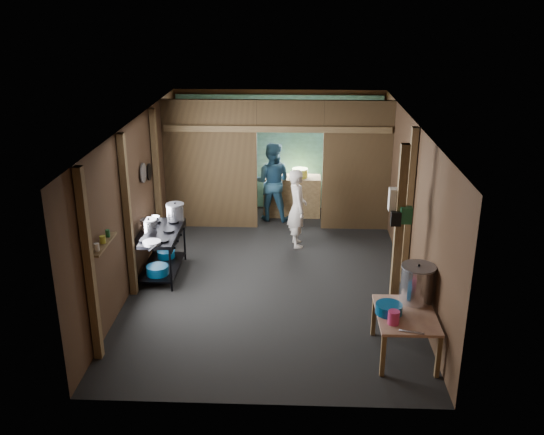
{
  "coord_description": "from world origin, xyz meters",
  "views": [
    {
      "loc": [
        0.38,
        -9.29,
        4.5
      ],
      "look_at": [
        0.0,
        -0.2,
        1.1
      ],
      "focal_mm": 39.69,
      "sensor_mm": 36.0,
      "label": 1
    }
  ],
  "objects_px": {
    "prep_table": "(404,334)",
    "yellow_tub": "(300,173)",
    "pink_bucket": "(394,317)",
    "gas_range": "(161,253)",
    "cook": "(297,208)",
    "stove_pot_large": "(175,212)",
    "stock_pot": "(417,284)"
  },
  "relations": [
    {
      "from": "prep_table",
      "to": "stock_pot",
      "type": "bearing_deg",
      "value": 62.27
    },
    {
      "from": "stock_pot",
      "to": "yellow_tub",
      "type": "distance_m",
      "value": 5.21
    },
    {
      "from": "stove_pot_large",
      "to": "prep_table",
      "type": "bearing_deg",
      "value": -38.6
    },
    {
      "from": "prep_table",
      "to": "stock_pot",
      "type": "xyz_separation_m",
      "value": [
        0.19,
        0.36,
        0.55
      ]
    },
    {
      "from": "prep_table",
      "to": "yellow_tub",
      "type": "bearing_deg",
      "value": 104.41
    },
    {
      "from": "prep_table",
      "to": "pink_bucket",
      "type": "relative_size",
      "value": 5.92
    },
    {
      "from": "yellow_tub",
      "to": "gas_range",
      "type": "bearing_deg",
      "value": -127.48
    },
    {
      "from": "gas_range",
      "to": "cook",
      "type": "height_order",
      "value": "cook"
    },
    {
      "from": "stove_pot_large",
      "to": "stock_pot",
      "type": "relative_size",
      "value": 0.6
    },
    {
      "from": "gas_range",
      "to": "cook",
      "type": "xyz_separation_m",
      "value": [
        2.29,
        1.37,
        0.35
      ]
    },
    {
      "from": "cook",
      "to": "stock_pot",
      "type": "bearing_deg",
      "value": -164.43
    },
    {
      "from": "prep_table",
      "to": "yellow_tub",
      "type": "height_order",
      "value": "yellow_tub"
    },
    {
      "from": "gas_range",
      "to": "stove_pot_large",
      "type": "height_order",
      "value": "stove_pot_large"
    },
    {
      "from": "cook",
      "to": "pink_bucket",
      "type": "bearing_deg",
      "value": -173.2
    },
    {
      "from": "gas_range",
      "to": "stock_pot",
      "type": "height_order",
      "value": "stock_pot"
    },
    {
      "from": "stove_pot_large",
      "to": "yellow_tub",
      "type": "distance_m",
      "value": 3.32
    },
    {
      "from": "pink_bucket",
      "to": "gas_range",
      "type": "bearing_deg",
      "value": 144.06
    },
    {
      "from": "stock_pot",
      "to": "pink_bucket",
      "type": "bearing_deg",
      "value": -122.46
    },
    {
      "from": "stock_pot",
      "to": "prep_table",
      "type": "bearing_deg",
      "value": -117.73
    },
    {
      "from": "gas_range",
      "to": "yellow_tub",
      "type": "bearing_deg",
      "value": 52.52
    },
    {
      "from": "stove_pot_large",
      "to": "pink_bucket",
      "type": "height_order",
      "value": "stove_pot_large"
    },
    {
      "from": "gas_range",
      "to": "stove_pot_large",
      "type": "bearing_deg",
      "value": 72.68
    },
    {
      "from": "prep_table",
      "to": "stock_pot",
      "type": "height_order",
      "value": "stock_pot"
    },
    {
      "from": "prep_table",
      "to": "stove_pot_large",
      "type": "height_order",
      "value": "stove_pot_large"
    },
    {
      "from": "stove_pot_large",
      "to": "gas_range",
      "type": "bearing_deg",
      "value": -107.32
    },
    {
      "from": "prep_table",
      "to": "stove_pot_large",
      "type": "relative_size",
      "value": 3.27
    },
    {
      "from": "cook",
      "to": "stove_pot_large",
      "type": "bearing_deg",
      "value": 100.77
    },
    {
      "from": "yellow_tub",
      "to": "cook",
      "type": "distance_m",
      "value": 1.7
    },
    {
      "from": "gas_range",
      "to": "yellow_tub",
      "type": "xyz_separation_m",
      "value": [
        2.34,
        3.05,
        0.55
      ]
    },
    {
      "from": "prep_table",
      "to": "yellow_tub",
      "type": "xyz_separation_m",
      "value": [
        -1.37,
        5.33,
        0.63
      ]
    },
    {
      "from": "gas_range",
      "to": "stove_pot_large",
      "type": "xyz_separation_m",
      "value": [
        0.17,
        0.54,
        0.53
      ]
    },
    {
      "from": "pink_bucket",
      "to": "prep_table",
      "type": "bearing_deg",
      "value": 51.78
    }
  ]
}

